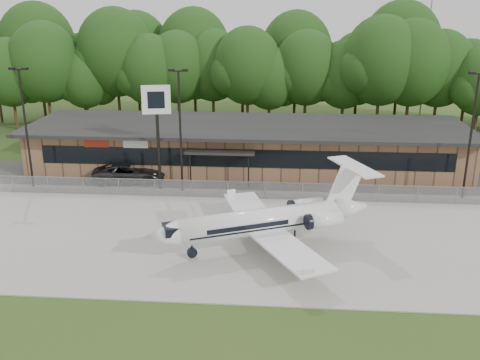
# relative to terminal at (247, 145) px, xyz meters

# --- Properties ---
(ground) EXTENTS (160.00, 160.00, 0.00)m
(ground) POSITION_rel_terminal_xyz_m (0.00, -23.94, -2.18)
(ground) COLOR #2F4D1B
(ground) RESTS_ON ground
(apron) EXTENTS (64.00, 18.00, 0.08)m
(apron) POSITION_rel_terminal_xyz_m (0.00, -15.94, -2.14)
(apron) COLOR #9E9B93
(apron) RESTS_ON ground
(parking_lot) EXTENTS (50.00, 9.00, 0.06)m
(parking_lot) POSITION_rel_terminal_xyz_m (0.00, -4.44, -2.15)
(parking_lot) COLOR #383835
(parking_lot) RESTS_ON ground
(terminal) EXTENTS (41.00, 11.65, 4.30)m
(terminal) POSITION_rel_terminal_xyz_m (0.00, 0.00, 0.00)
(terminal) COLOR #876243
(terminal) RESTS_ON ground
(fence) EXTENTS (46.00, 0.04, 1.52)m
(fence) POSITION_rel_terminal_xyz_m (0.00, -8.94, -1.40)
(fence) COLOR gray
(fence) RESTS_ON ground
(treeline) EXTENTS (72.00, 12.00, 15.00)m
(treeline) POSITION_rel_terminal_xyz_m (0.00, 18.06, 5.32)
(treeline) COLOR #183210
(treeline) RESTS_ON ground
(radio_mast) EXTENTS (0.20, 0.20, 25.00)m
(radio_mast) POSITION_rel_terminal_xyz_m (22.00, 24.06, 10.32)
(radio_mast) COLOR gray
(radio_mast) RESTS_ON ground
(light_pole_left) EXTENTS (1.55, 0.30, 10.23)m
(light_pole_left) POSITION_rel_terminal_xyz_m (-18.00, -7.44, 3.80)
(light_pole_left) COLOR black
(light_pole_left) RESTS_ON ground
(light_pole_mid) EXTENTS (1.55, 0.30, 10.23)m
(light_pole_mid) POSITION_rel_terminal_xyz_m (-5.00, -7.44, 3.80)
(light_pole_mid) COLOR black
(light_pole_mid) RESTS_ON ground
(light_pole_right) EXTENTS (1.55, 0.30, 10.23)m
(light_pole_right) POSITION_rel_terminal_xyz_m (18.00, -7.44, 3.80)
(light_pole_right) COLOR black
(light_pole_right) RESTS_ON ground
(business_jet) EXTENTS (14.87, 13.27, 5.12)m
(business_jet) POSITION_rel_terminal_xyz_m (2.47, -17.82, -0.34)
(business_jet) COLOR white
(business_jet) RESTS_ON ground
(suv) EXTENTS (6.62, 3.74, 1.74)m
(suv) POSITION_rel_terminal_xyz_m (-10.11, -5.42, -1.30)
(suv) COLOR #2C2C2E
(suv) RESTS_ON ground
(pole_sign) EXTENTS (2.33, 0.69, 8.86)m
(pole_sign) POSITION_rel_terminal_xyz_m (-6.94, -7.14, 4.60)
(pole_sign) COLOR black
(pole_sign) RESTS_ON ground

